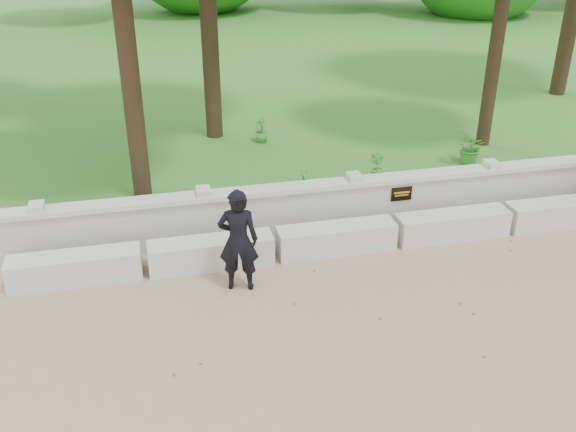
% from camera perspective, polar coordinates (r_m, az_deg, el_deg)
% --- Properties ---
extents(ground, '(80.00, 80.00, 0.00)m').
position_cam_1_polar(ground, '(9.21, 13.81, -8.05)').
color(ground, '#8D7A56').
rests_on(ground, ground).
extents(lawn, '(40.00, 22.00, 0.25)m').
position_cam_1_polar(lawn, '(21.58, -2.72, 13.27)').
color(lawn, '#326F21').
rests_on(lawn, ground).
extents(concrete_bench, '(11.90, 0.45, 0.45)m').
position_cam_1_polar(concrete_bench, '(10.56, 9.53, -1.39)').
color(concrete_bench, beige).
rests_on(concrete_bench, ground).
extents(parapet_wall, '(12.50, 0.35, 0.90)m').
position_cam_1_polar(parapet_wall, '(11.03, 8.28, 1.37)').
color(parapet_wall, '#B6B3AC').
rests_on(parapet_wall, ground).
extents(man_main, '(0.64, 0.58, 1.56)m').
position_cam_1_polar(man_main, '(9.04, -4.44, -2.15)').
color(man_main, black).
rests_on(man_main, ground).
extents(shrub_a, '(0.38, 0.41, 0.64)m').
position_cam_1_polar(shrub_a, '(11.36, 1.36, 3.01)').
color(shrub_a, '#38862D').
rests_on(shrub_a, lawn).
extents(shrub_b, '(0.33, 0.37, 0.57)m').
position_cam_1_polar(shrub_b, '(12.19, 7.86, 4.31)').
color(shrub_b, '#38862D').
rests_on(shrub_b, lawn).
extents(shrub_c, '(0.81, 0.82, 0.69)m').
position_cam_1_polar(shrub_c, '(13.39, 15.88, 5.85)').
color(shrub_c, '#38862D').
rests_on(shrub_c, lawn).
extents(shrub_d, '(0.38, 0.40, 0.56)m').
position_cam_1_polar(shrub_d, '(14.13, -2.39, 7.68)').
color(shrub_d, '#38862D').
rests_on(shrub_d, lawn).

